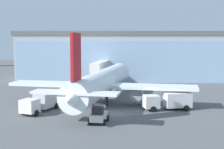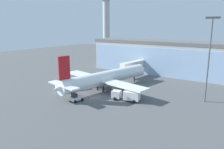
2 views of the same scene
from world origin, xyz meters
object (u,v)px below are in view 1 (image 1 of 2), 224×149
jet_bridge (101,67)px  pushback_tug (99,116)px  catering_truck (41,102)px  safety_cone_nose (110,115)px  baggage_cart (173,104)px  airplane (102,82)px  fuel_truck (169,101)px  safety_cone_wingtip (22,99)px

jet_bridge → pushback_tug: jet_bridge is taller
catering_truck → safety_cone_nose: bearing=95.1°
jet_bridge → baggage_cart: (13.74, -23.20, -3.84)m
catering_truck → baggage_cart: (20.18, 4.25, -0.97)m
catering_truck → safety_cone_nose: catering_truck is taller
catering_truck → safety_cone_nose: size_ratio=13.86×
catering_truck → pushback_tug: (9.32, -6.10, -0.49)m
jet_bridge → airplane: size_ratio=0.42×
baggage_cart → safety_cone_nose: 11.82m
catering_truck → fuel_truck: (19.35, 2.14, 0.00)m
fuel_truck → pushback_tug: 13.00m
baggage_cart → safety_cone_wingtip: size_ratio=5.85×
baggage_cart → airplane: bearing=14.1°
catering_truck → jet_bridge: bearing=-174.6°
airplane → safety_cone_nose: 10.01m
jet_bridge → baggage_cart: 27.24m
fuel_truck → baggage_cart: (0.82, 2.10, -0.97)m
airplane → safety_cone_nose: size_ratio=65.43×
airplane → catering_truck: 11.16m
pushback_tug → safety_cone_nose: 3.83m
baggage_cart → pushback_tug: 15.00m
fuel_truck → baggage_cart: size_ratio=2.36×
pushback_tug → safety_cone_wingtip: size_ratio=6.17×
catering_truck → baggage_cart: size_ratio=2.37×
airplane → pushback_tug: size_ratio=10.61×
fuel_truck → safety_cone_wingtip: (-25.06, 5.72, -1.19)m
catering_truck → safety_cone_nose: (10.49, -2.52, -1.19)m
airplane → baggage_cart: bearing=-94.0°
jet_bridge → safety_cone_nose: bearing=-166.7°
airplane → catering_truck: (-8.64, -6.75, -2.11)m
airplane → catering_truck: bearing=136.2°
airplane → pushback_tug: (0.68, -12.84, -2.60)m
catering_truck → fuel_truck: 19.47m
jet_bridge → fuel_truck: size_ratio=1.98×
safety_cone_nose → fuel_truck: bearing=27.8°
pushback_tug → safety_cone_nose: (1.17, 3.58, -0.70)m
airplane → safety_cone_wingtip: size_ratio=65.43×
catering_truck → pushback_tug: catering_truck is taller
airplane → pushback_tug: 13.12m
safety_cone_wingtip → pushback_tug: bearing=-42.9°
fuel_truck → safety_cone_wingtip: 25.73m
fuel_truck → safety_cone_nose: size_ratio=13.83×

